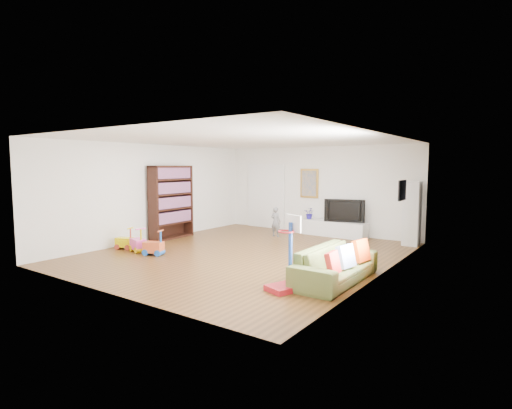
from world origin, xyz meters
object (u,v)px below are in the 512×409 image
Objects in this scene: media_console at (334,229)px; bookshelf at (171,202)px; sofa at (336,265)px; basketball_hoop at (284,253)px.

media_console is 4.88m from bookshelf.
basketball_hoop is at bearing 154.30° from sofa.
media_console is 5.62m from basketball_hoop.
media_console is 0.93× the size of bookshelf.
bookshelf is 5.75m from basketball_hoop.
bookshelf is (-3.74, -3.02, 0.83)m from media_console.
basketball_hoop is at bearing -26.62° from bookshelf.
sofa is 1.67× the size of basketball_hoop.
sofa is at bearing -63.67° from media_console.
sofa is 1.17m from basketball_hoop.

